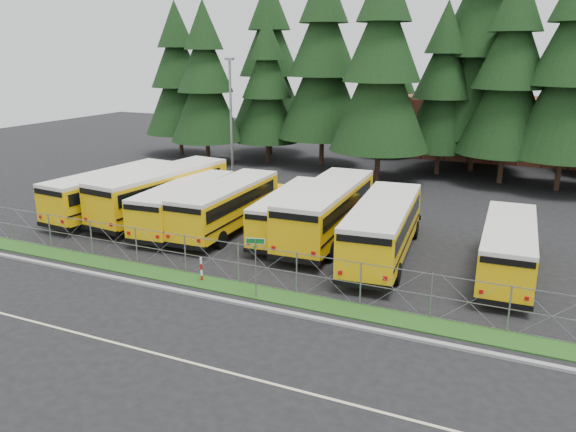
% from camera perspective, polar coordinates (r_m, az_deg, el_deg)
% --- Properties ---
extents(ground, '(120.00, 120.00, 0.00)m').
position_cam_1_polar(ground, '(27.42, -2.15, -6.37)').
color(ground, black).
rests_on(ground, ground).
extents(curb, '(50.00, 0.25, 0.12)m').
position_cam_1_polar(curb, '(24.91, -5.36, -8.73)').
color(curb, gray).
rests_on(curb, ground).
extents(grass_verge, '(50.00, 1.40, 0.06)m').
position_cam_1_polar(grass_verge, '(26.03, -3.82, -7.62)').
color(grass_verge, '#1F4A15').
rests_on(grass_verge, ground).
extents(road_lane_line, '(50.00, 0.12, 0.01)m').
position_cam_1_polar(road_lane_line, '(21.31, -12.04, -13.81)').
color(road_lane_line, beige).
rests_on(road_lane_line, ground).
extents(chainlink_fence, '(44.00, 0.10, 2.00)m').
position_cam_1_polar(chainlink_fence, '(26.22, -3.14, -5.12)').
color(chainlink_fence, gray).
rests_on(chainlink_fence, ground).
extents(brick_building, '(22.00, 10.00, 6.00)m').
position_cam_1_polar(brick_building, '(63.30, 19.54, 8.53)').
color(brick_building, brown).
rests_on(brick_building, ground).
extents(bus_0, '(3.80, 11.74, 3.02)m').
position_cam_1_polar(bus_0, '(39.32, -16.93, 2.28)').
color(bus_0, '#FFBA08').
rests_on(bus_0, ground).
extents(bus_1, '(4.33, 12.67, 3.26)m').
position_cam_1_polar(bus_1, '(37.94, -12.30, 2.30)').
color(bus_1, '#FFBA08').
rests_on(bus_1, ground).
extents(bus_2, '(3.34, 10.93, 2.82)m').
position_cam_1_polar(bus_2, '(35.56, -10.10, 1.13)').
color(bus_2, '#FFBA08').
rests_on(bus_2, ground).
extents(bus_3, '(2.93, 11.32, 2.95)m').
position_cam_1_polar(bus_3, '(34.56, -5.94, 0.97)').
color(bus_3, '#FFBA08').
rests_on(bus_3, ground).
extents(bus_4, '(3.26, 10.49, 2.71)m').
position_cam_1_polar(bus_4, '(33.37, 0.63, 0.28)').
color(bus_4, '#FFBA08').
rests_on(bus_4, ground).
extents(bus_5, '(3.44, 12.52, 3.25)m').
position_cam_1_polar(bus_5, '(32.83, 4.19, 0.46)').
color(bus_5, '#FFBA08').
rests_on(bus_5, ground).
extents(bus_6, '(3.88, 12.03, 3.10)m').
position_cam_1_polar(bus_6, '(30.08, 9.71, -1.38)').
color(bus_6, '#FFBA08').
rests_on(bus_6, ground).
extents(bus_east, '(2.83, 10.42, 2.71)m').
position_cam_1_polar(bus_east, '(29.35, 21.45, -3.17)').
color(bus_east, '#FFBA08').
rests_on(bus_east, ground).
extents(street_sign, '(0.81, 0.54, 2.81)m').
position_cam_1_polar(street_sign, '(24.65, -3.32, -3.98)').
color(street_sign, gray).
rests_on(street_sign, ground).
extents(striped_bollard, '(0.11, 0.11, 1.20)m').
position_cam_1_polar(striped_bollard, '(27.20, -8.80, -5.40)').
color(striped_bollard, '#B20C0C').
rests_on(striped_bollard, ground).
extents(light_standard, '(0.70, 0.35, 10.14)m').
position_cam_1_polar(light_standard, '(45.95, -5.81, 9.90)').
color(light_standard, gray).
rests_on(light_standard, ground).
extents(conifer_0, '(7.07, 7.07, 15.64)m').
position_cam_1_polar(conifer_0, '(60.98, -11.13, 13.44)').
color(conifer_0, black).
rests_on(conifer_0, ground).
extents(conifer_1, '(6.92, 6.92, 15.30)m').
position_cam_1_polar(conifer_1, '(55.42, -8.40, 13.13)').
color(conifer_1, black).
rests_on(conifer_1, ground).
extents(conifer_2, '(6.32, 6.32, 13.98)m').
position_cam_1_polar(conifer_2, '(55.62, -2.14, 12.62)').
color(conifer_2, black).
rests_on(conifer_2, ground).
extents(conifer_3, '(8.41, 8.41, 18.60)m').
position_cam_1_polar(conifer_3, '(53.71, 3.57, 14.93)').
color(conifer_3, black).
rests_on(conifer_3, ground).
extents(conifer_4, '(8.26, 8.26, 18.26)m').
position_cam_1_polar(conifer_4, '(47.43, 9.49, 14.37)').
color(conifer_4, black).
rests_on(conifer_4, ground).
extents(conifer_5, '(6.71, 6.71, 14.84)m').
position_cam_1_polar(conifer_5, '(51.63, 15.44, 12.25)').
color(conifer_5, black).
rests_on(conifer_5, ground).
extents(conifer_6, '(7.76, 7.76, 17.17)m').
position_cam_1_polar(conifer_6, '(49.39, 21.66, 12.91)').
color(conifer_6, black).
rests_on(conifer_6, ground).
extents(conifer_7, '(8.16, 8.16, 18.04)m').
position_cam_1_polar(conifer_7, '(48.44, 26.90, 12.78)').
color(conifer_7, black).
rests_on(conifer_7, ground).
extents(conifer_10, '(8.17, 8.17, 18.06)m').
position_cam_1_polar(conifer_10, '(60.30, -1.89, 14.85)').
color(conifer_10, black).
rests_on(conifer_10, ground).
extents(conifer_11, '(6.52, 6.52, 14.43)m').
position_cam_1_polar(conifer_11, '(60.19, 10.41, 12.86)').
color(conifer_11, black).
rests_on(conifer_11, ground).
extents(conifer_12, '(10.16, 10.16, 22.46)m').
position_cam_1_polar(conifer_12, '(53.80, 19.08, 16.17)').
color(conifer_12, black).
rests_on(conifer_12, ground).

